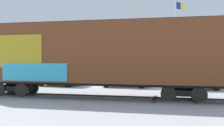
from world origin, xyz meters
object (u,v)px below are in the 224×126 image
parked_car_green (59,77)px  parked_car_tan (193,78)px  flagpole (177,29)px  parked_car_white (125,77)px  freight_car (93,54)px

parked_car_green → parked_car_tan: (12.03, -0.16, 0.06)m
flagpole → parked_car_white: bearing=-125.1°
flagpole → parked_car_white: size_ratio=2.02×
parked_car_green → parked_car_tan: bearing=-0.7°
freight_car → parked_car_tan: 9.39m
flagpole → parked_car_white: (-4.69, -6.67, -4.92)m
freight_car → parked_car_tan: (6.71, 6.29, -1.91)m
parked_car_tan → parked_car_green: bearing=179.3°
parked_car_white → freight_car: bearing=-97.6°
freight_car → parked_car_tan: bearing=43.1°
freight_car → flagpole: flagpole is taller
parked_car_green → freight_car: bearing=-50.4°
flagpole → parked_car_green: bearing=-147.1°
freight_car → parked_car_tan: freight_car is taller
parked_car_green → flagpole: bearing=32.9°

